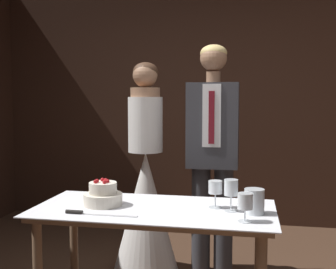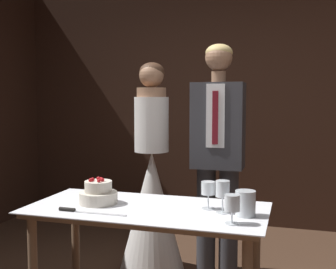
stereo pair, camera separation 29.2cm
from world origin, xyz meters
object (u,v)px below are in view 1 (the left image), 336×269
cake_table (154,224)px  wine_glass_far (215,188)px  tiered_cake (103,195)px  wine_glass_near (245,203)px  hurricane_candle (254,202)px  groom (213,149)px  bride (146,196)px  cake_knife (87,213)px  wine_glass_middle (231,188)px

cake_table → wine_glass_far: bearing=11.2°
tiered_cake → wine_glass_near: (0.86, -0.19, 0.04)m
hurricane_candle → groom: 0.98m
bride → wine_glass_far: bearing=-52.2°
cake_knife → wine_glass_middle: (0.79, 0.23, 0.13)m
tiered_cake → groom: (0.59, 0.89, 0.20)m
cake_table → groom: (0.27, 0.89, 0.36)m
wine_glass_far → bride: bearing=127.8°
cake_table → cake_knife: 0.41m
wine_glass_middle → groom: size_ratio=0.10×
wine_glass_near → wine_glass_far: wine_glass_far is taller
wine_glass_far → groom: 0.83m
wine_glass_near → bride: (-0.81, 1.08, -0.25)m
wine_glass_near → hurricane_candle: size_ratio=1.08×
groom → wine_glass_near: bearing=-76.1°
wine_glass_middle → bride: (-0.73, 0.88, -0.28)m
wine_glass_near → groom: groom is taller
cake_table → bride: bearing=107.1°
cake_table → bride: bride is taller
wine_glass_far → cake_table: bearing=-168.8°
cake_knife → wine_glass_middle: wine_glass_middle is taller
cake_table → cake_knife: size_ratio=3.41×
cake_knife → hurricane_candle: size_ratio=2.95×
wine_glass_near → wine_glass_far: (-0.18, 0.26, 0.02)m
cake_table → cake_knife: cake_knife is taller
cake_knife → wine_glass_middle: bearing=15.9°
cake_knife → hurricane_candle: hurricane_candle is taller
wine_glass_near → groom: 1.12m
tiered_cake → bride: 0.91m
tiered_cake → groom: groom is taller
hurricane_candle → bride: bearing=133.6°
cake_knife → bride: (0.06, 1.10, -0.15)m
wine_glass_middle → bride: 1.17m
wine_glass_near → hurricane_candle: (0.05, 0.17, -0.04)m
cake_table → cake_knife: bearing=-147.6°
hurricane_candle → tiered_cake: bearing=178.8°
tiered_cake → wine_glass_middle: bearing=0.8°
bride → groom: bearing=-0.0°
wine_glass_middle → hurricane_candle: wine_glass_middle is taller
wine_glass_middle → bride: bride is taller
tiered_cake → wine_glass_near: 0.88m
groom → hurricane_candle: bearing=-70.8°
cake_knife → wine_glass_far: wine_glass_far is taller
cake_table → bride: (-0.27, 0.89, -0.05)m
tiered_cake → cake_knife: 0.22m
cake_knife → bride: bride is taller
wine_glass_near → wine_glass_middle: bearing=112.4°
cake_knife → groom: groom is taller
bride → wine_glass_middle: bearing=-50.2°
groom → bride: bearing=180.0°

